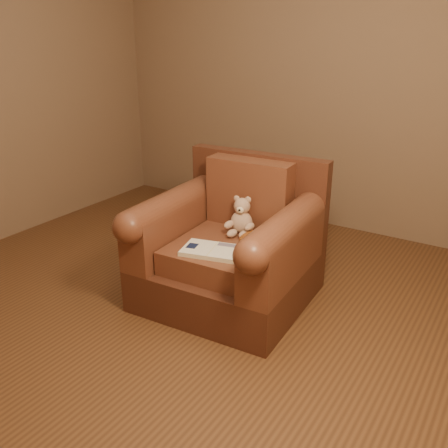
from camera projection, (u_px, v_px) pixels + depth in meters
The scene contains 6 objects.
floor at pixel (173, 303), 3.47m from camera, with size 4.00×4.00×0.00m, color brown.
room at pixel (162, 41), 2.84m from camera, with size 4.02×4.02×2.71m.
armchair at pixel (231, 248), 3.44m from camera, with size 1.11×1.06×0.95m.
teddy_bear at pixel (241, 219), 3.43m from camera, with size 0.19×0.22×0.27m.
guidebook at pixel (213, 251), 3.16m from camera, with size 0.43×0.32×0.03m.
side_table at pixel (267, 273), 3.29m from camera, with size 0.37×0.37×0.52m.
Camera 1 is at (1.92, -2.36, 1.80)m, focal length 40.00 mm.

